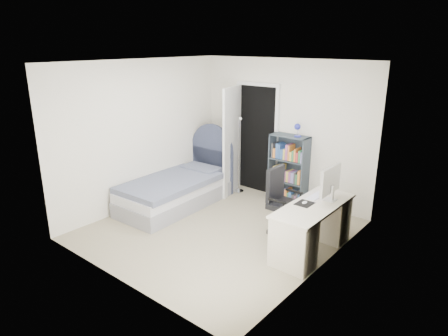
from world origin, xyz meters
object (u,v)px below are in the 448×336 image
Objects in this scene: desk at (313,226)px; office_chair at (282,198)px; floor_lamp at (239,162)px; nightstand at (210,167)px; bed at (178,188)px; bookcase at (288,172)px.

office_chair is at bearing 161.69° from desk.
desk is at bearing -18.31° from office_chair.
office_chair is at bearing -31.91° from floor_lamp.
floor_lamp is at bearing 1.68° from nightstand.
nightstand is at bearing 102.21° from bed.
bed is 3.89× the size of nightstand.
nightstand is at bearing -178.32° from floor_lamp.
bed is 2.11× the size of office_chair.
floor_lamp reaches higher than nightstand.
nightstand is 1.69m from bookcase.
floor_lamp reaches higher than office_chair.
bed reaches higher than desk.
bookcase is at bearing 131.54° from desk.
desk reaches higher than nightstand.
bed is 1.27m from floor_lamp.
bed reaches higher than nightstand.
nightstand is 0.38× the size of bookcase.
bookcase is 1.80m from desk.
desk reaches higher than office_chair.
nightstand is 2.42m from office_chair.
bed is 2.01m from office_chair.
floor_lamp is 1.02× the size of bookcase.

